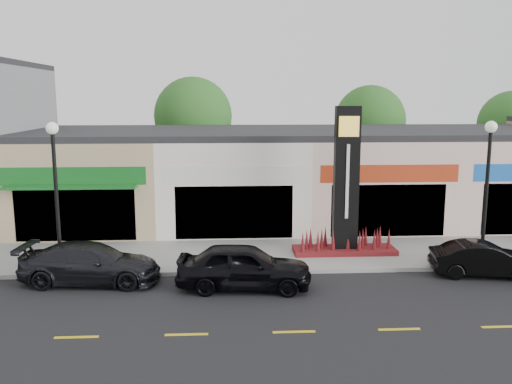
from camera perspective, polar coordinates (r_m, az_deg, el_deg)
ground at (r=18.45m, az=2.83°, el=-10.65°), size 120.00×120.00×0.00m
sidewalk at (r=22.53m, az=1.65°, el=-6.58°), size 52.00×4.30×0.15m
curb at (r=20.39m, az=2.20°, el=-8.38°), size 52.00×0.20×0.15m
shop_beige at (r=29.67m, az=-16.15°, el=1.65°), size 7.00×10.85×4.80m
shop_cream at (r=28.93m, az=-2.50°, el=1.83°), size 7.00×10.01×4.80m
shop_pink_w at (r=29.85m, az=11.07°, el=1.91°), size 7.00×10.01×4.80m
shop_pink_e at (r=32.30m, az=23.20°, el=1.89°), size 7.00×10.01×4.80m
tree_rear_west at (r=36.75m, az=-6.65°, el=7.93°), size 5.20×5.20×7.83m
tree_rear_mid at (r=38.01m, az=11.89°, el=7.34°), size 4.80×4.80×7.29m
tree_rear_east at (r=41.75m, az=25.33°, el=6.47°), size 4.60×4.60×6.94m
lamp_west_near at (r=20.81m, az=-20.35°, el=1.02°), size 0.44×0.44×5.47m
lamp_east_near at (r=22.21m, az=23.17°, el=1.36°), size 0.44×0.44×5.47m
pylon_sign at (r=22.31m, az=9.41°, el=-1.06°), size 4.20×1.30×6.00m
car_dark_sedan at (r=20.11m, az=-17.03°, el=-7.19°), size 2.40×5.04×1.42m
car_black_sedan at (r=18.68m, az=-1.26°, el=-7.83°), size 2.22×4.73×1.56m
car_black_conv at (r=21.66m, az=22.92°, el=-6.54°), size 1.90×3.97×1.26m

